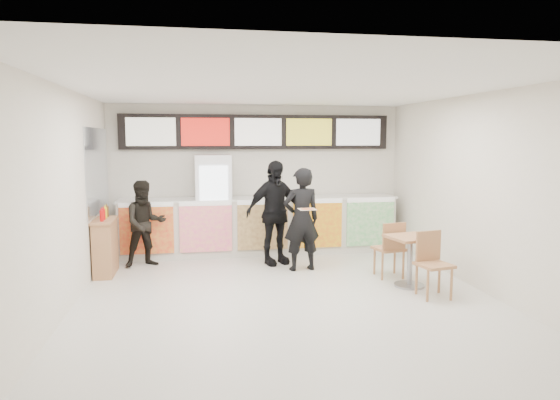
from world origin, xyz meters
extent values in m
plane|color=beige|center=(0.00, 0.00, 0.00)|extent=(7.00, 7.00, 0.00)
plane|color=white|center=(0.00, 0.00, 3.00)|extent=(7.00, 7.00, 0.00)
plane|color=silver|center=(0.00, 3.50, 1.50)|extent=(6.00, 0.00, 6.00)
plane|color=silver|center=(-3.00, 0.00, 1.50)|extent=(0.00, 7.00, 7.00)
plane|color=silver|center=(3.00, 0.00, 1.50)|extent=(0.00, 7.00, 7.00)
cube|color=silver|center=(0.00, 3.10, 0.55)|extent=(5.50, 0.70, 1.10)
cube|color=silver|center=(0.00, 3.10, 1.12)|extent=(5.56, 0.76, 0.04)
cube|color=red|center=(-2.20, 2.72, 0.61)|extent=(0.99, 0.02, 0.90)
cube|color=#FC3893|center=(-1.10, 2.72, 0.61)|extent=(0.99, 0.02, 0.90)
cube|color=brown|center=(0.00, 2.72, 0.61)|extent=(0.99, 0.02, 0.90)
cube|color=yellow|center=(1.10, 2.72, 0.61)|extent=(0.99, 0.02, 0.90)
cube|color=green|center=(2.20, 2.72, 0.61)|extent=(0.99, 0.02, 0.90)
cube|color=black|center=(0.00, 3.42, 2.45)|extent=(5.50, 0.12, 0.70)
cube|color=silver|center=(-2.12, 3.35, 2.45)|extent=(0.95, 0.02, 0.55)
cube|color=red|center=(-1.06, 3.35, 2.45)|extent=(0.95, 0.02, 0.55)
cube|color=white|center=(0.00, 3.35, 2.45)|extent=(0.95, 0.02, 0.55)
cube|color=gold|center=(1.06, 3.35, 2.45)|extent=(0.95, 0.02, 0.55)
cube|color=silver|center=(2.12, 3.35, 2.45)|extent=(0.95, 0.02, 0.55)
cube|color=white|center=(-0.93, 3.12, 1.00)|extent=(0.70, 0.65, 2.00)
cube|color=white|center=(-0.93, 2.78, 1.05)|extent=(0.54, 0.02, 1.50)
cylinder|color=#178228|center=(-1.14, 2.82, 0.45)|extent=(0.07, 0.07, 0.22)
cylinder|color=#E84513|center=(-1.00, 2.82, 0.45)|extent=(0.07, 0.07, 0.22)
cylinder|color=#E24516|center=(-0.86, 2.82, 0.45)|extent=(0.07, 0.07, 0.22)
cylinder|color=blue|center=(-0.72, 2.82, 0.45)|extent=(0.07, 0.07, 0.22)
cylinder|color=#E84513|center=(-1.14, 2.82, 0.83)|extent=(0.07, 0.07, 0.22)
cylinder|color=#E24516|center=(-1.00, 2.82, 0.83)|extent=(0.07, 0.07, 0.22)
cylinder|color=blue|center=(-0.86, 2.82, 0.83)|extent=(0.07, 0.07, 0.22)
cylinder|color=#178228|center=(-0.72, 2.82, 0.83)|extent=(0.07, 0.07, 0.22)
cylinder|color=#E24516|center=(-1.14, 2.82, 1.21)|extent=(0.07, 0.07, 0.22)
cylinder|color=blue|center=(-1.00, 2.82, 1.21)|extent=(0.07, 0.07, 0.22)
cylinder|color=#178228|center=(-0.86, 2.82, 1.21)|extent=(0.07, 0.07, 0.22)
cylinder|color=#E84513|center=(-0.72, 2.82, 1.21)|extent=(0.07, 0.07, 0.22)
cylinder|color=blue|center=(-1.14, 2.82, 1.59)|extent=(0.07, 0.07, 0.22)
cylinder|color=#178228|center=(-1.00, 2.82, 1.59)|extent=(0.07, 0.07, 0.22)
cylinder|color=#E84513|center=(-0.86, 2.82, 1.59)|extent=(0.07, 0.07, 0.22)
cylinder|color=#E24516|center=(-0.72, 2.82, 1.59)|extent=(0.07, 0.07, 0.22)
cube|color=#B2B7BF|center=(-2.99, 2.45, 1.75)|extent=(0.01, 2.00, 1.50)
imported|color=black|center=(0.54, 1.66, 0.91)|extent=(0.71, 0.52, 1.81)
imported|color=black|center=(-2.20, 2.41, 0.78)|extent=(0.91, 0.80, 1.57)
imported|color=black|center=(0.14, 2.18, 0.96)|extent=(1.22, 0.83, 1.92)
cube|color=beige|center=(0.54, 1.21, 1.15)|extent=(0.28, 0.28, 0.01)
cone|color=#CC7233|center=(0.54, 1.21, 1.16)|extent=(0.36, 0.36, 0.02)
cube|color=#B57F52|center=(2.01, 0.40, 0.78)|extent=(0.75, 0.75, 0.04)
cylinder|color=gray|center=(2.01, 0.40, 0.39)|extent=(0.09, 0.09, 0.77)
cylinder|color=gray|center=(2.01, 0.40, 0.02)|extent=(0.47, 0.47, 0.03)
cube|color=#B57F52|center=(2.13, -0.18, 0.48)|extent=(0.53, 0.53, 0.04)
cube|color=#B57F52|center=(2.13, 0.03, 0.73)|extent=(0.43, 0.11, 0.45)
cube|color=#B57F52|center=(1.90, 0.98, 0.48)|extent=(0.53, 0.53, 0.04)
cube|color=#B57F52|center=(1.90, 0.78, 0.73)|extent=(0.43, 0.11, 0.45)
cube|color=#B57F52|center=(-2.82, 1.95, 0.46)|extent=(0.30, 0.81, 0.91)
cube|color=#B57F52|center=(-2.82, 1.95, 0.94)|extent=(0.35, 0.85, 0.04)
cylinder|color=red|center=(-2.82, 1.72, 1.05)|extent=(0.06, 0.06, 0.18)
cylinder|color=red|center=(-2.82, 1.90, 1.05)|extent=(0.06, 0.06, 0.18)
cylinder|color=yellow|center=(-2.82, 2.07, 1.05)|extent=(0.06, 0.06, 0.18)
cylinder|color=brown|center=(-2.82, 2.23, 1.05)|extent=(0.06, 0.06, 0.18)
camera|label=1|loc=(-1.29, -6.79, 2.31)|focal=32.00mm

